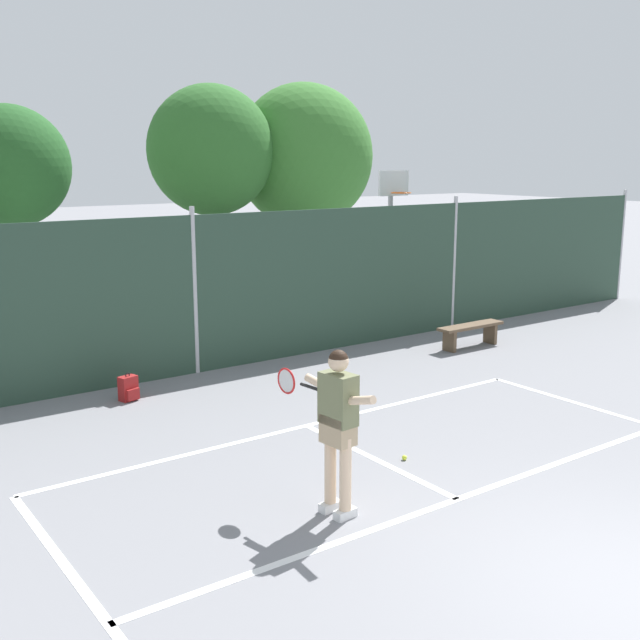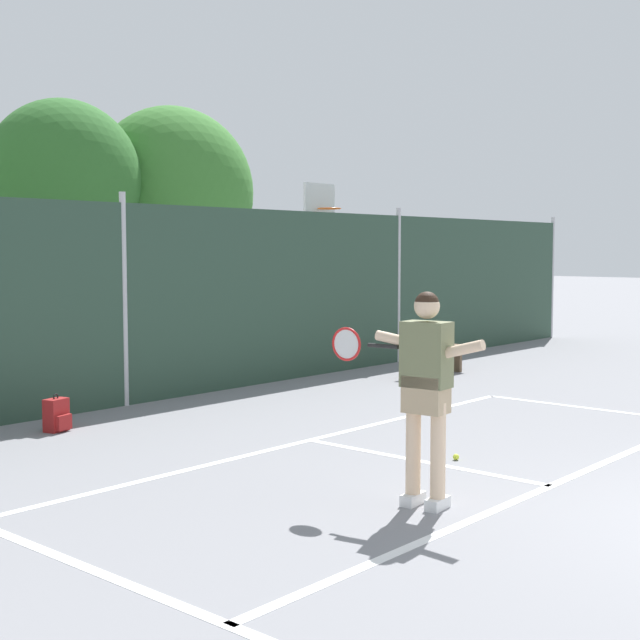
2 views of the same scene
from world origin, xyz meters
The scene contains 8 objects.
court_markings centered at (0.00, 0.65, 0.00)m, with size 8.30×11.10×0.01m.
chainlink_fence centered at (0.00, 9.00, 1.43)m, with size 26.09×0.09×3.00m.
basketball_hoop centered at (6.24, 10.85, 2.31)m, with size 0.90×0.67×3.55m.
treeline_backdrop centered at (1.82, 20.05, 3.93)m, with size 25.69×4.65×6.51m.
tennis_player centered at (-1.34, 2.99, 1.11)m, with size 0.35×1.42×1.85m.
tennis_ball centered at (0.29, 3.70, 0.03)m, with size 0.07×0.07×0.07m, color #CCE033.
backpack_red centered at (-1.64, 8.16, 0.19)m, with size 0.32×0.30×0.46m.
courtside_bench centered at (5.45, 7.43, 0.36)m, with size 1.60×0.36×0.48m.
Camera 1 is at (-5.98, -3.16, 3.80)m, focal length 42.71 mm.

